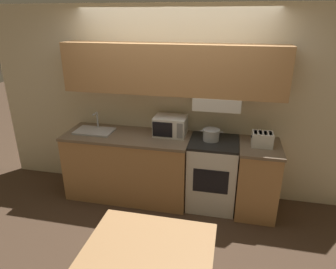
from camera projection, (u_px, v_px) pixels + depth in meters
ground_plane at (173, 186)px, 4.52m from camera, size 16.00×16.00×0.00m
wall_back at (174, 90)px, 3.90m from camera, size 5.20×0.38×2.55m
lower_counter_main at (129, 165)px, 4.16m from camera, size 1.69×0.68×0.92m
lower_counter_right_stub at (257, 179)px, 3.82m from camera, size 0.51×0.68×0.92m
stove_range at (212, 173)px, 3.95m from camera, size 0.61×0.62×0.92m
cooking_pot at (211, 134)px, 3.78m from camera, size 0.30×0.22×0.15m
microwave at (170, 126)px, 3.94m from camera, size 0.42×0.33×0.25m
toaster at (262, 139)px, 3.61m from camera, size 0.26×0.20×0.17m
sink_basin at (94, 131)px, 4.08m from camera, size 0.51×0.33×0.25m
dining_table at (149, 258)px, 2.35m from camera, size 1.00×0.80×0.73m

